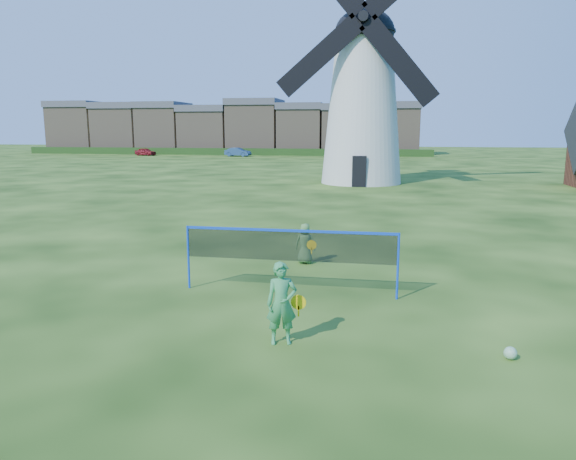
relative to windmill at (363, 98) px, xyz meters
The scene contains 10 objects.
ground 27.90m from the windmill, 91.47° to the right, with size 220.00×220.00×0.00m, color black.
windmill is the anchor object (origin of this frame).
badminton_net 27.35m from the windmill, 90.92° to the right, with size 5.05×0.05×1.55m.
player_girl 30.36m from the windmill, 90.08° to the right, with size 0.74×0.51×1.52m.
player_boy 24.58m from the windmill, 91.19° to the right, with size 0.65×0.42×1.17m.
play_ball 30.72m from the windmill, 82.56° to the right, with size 0.22×0.22×0.22m, color green.
terraced_houses 50.59m from the windmill, 117.72° to the left, with size 59.42×8.40×8.37m.
hedge 45.24m from the windmill, 120.36° to the left, with size 62.00×0.80×1.00m, color #193814.
car_left 48.10m from the windmill, 133.22° to the left, with size 1.30×3.24×1.10m, color maroon.
car_right 40.13m from the windmill, 118.32° to the left, with size 1.29×3.69×1.21m, color navy.
Camera 1 is at (2.41, -11.73, 3.85)m, focal length 33.49 mm.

